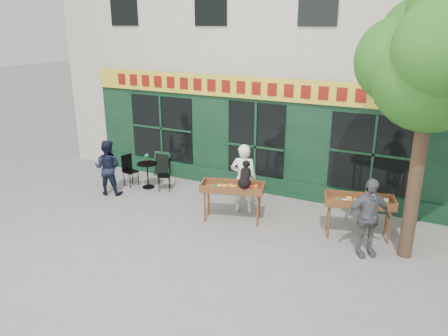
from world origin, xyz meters
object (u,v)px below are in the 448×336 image
(book_cart_center, at_px, (232,190))
(bistro_table, at_px, (147,170))
(dog, at_px, (245,174))
(man_right, at_px, (368,217))
(book_cart_right, at_px, (359,204))
(woman, at_px, (243,178))
(man_left, at_px, (108,167))

(book_cart_center, relative_size, bistro_table, 2.12)
(dog, distance_m, man_right, 2.92)
(book_cart_center, distance_m, dog, 0.59)
(man_right, xyz_separation_m, bistro_table, (-6.47, 1.17, -0.31))
(book_cart_right, xyz_separation_m, man_right, (0.30, -0.75, 0.03))
(book_cart_center, xyz_separation_m, man_right, (3.23, -0.24, 0.03))
(woman, distance_m, bistro_table, 3.27)
(woman, height_order, man_left, woman)
(book_cart_center, bearing_deg, woman, 73.49)
(book_cart_right, xyz_separation_m, man_left, (-6.87, -0.48, -0.03))
(book_cart_right, height_order, man_right, man_right)
(man_right, relative_size, bistro_table, 2.25)
(man_left, bearing_deg, dog, 160.24)
(book_cart_center, height_order, man_left, man_left)
(dog, relative_size, bistro_table, 0.79)
(man_left, bearing_deg, book_cart_center, 160.88)
(woman, bearing_deg, book_cart_center, 73.49)
(dog, bearing_deg, book_cart_right, -4.31)
(man_right, distance_m, man_left, 7.17)
(dog, xyz_separation_m, woman, (-0.35, 0.70, -0.38))
(book_cart_center, height_order, bistro_table, book_cart_center)
(dog, height_order, book_cart_right, dog)
(dog, bearing_deg, book_cart_center, 155.36)
(dog, bearing_deg, bistro_table, 148.28)
(woman, bearing_deg, bistro_table, -21.37)
(book_cart_center, xyz_separation_m, book_cart_right, (2.93, 0.51, 0.00))
(dog, relative_size, man_left, 0.38)
(bistro_table, bearing_deg, book_cart_right, -3.87)
(dog, xyz_separation_m, man_right, (2.88, -0.19, -0.44))
(dog, xyz_separation_m, book_cart_right, (2.58, 0.56, -0.47))
(man_right, bearing_deg, woman, 129.28)
(book_cart_center, xyz_separation_m, dog, (0.35, -0.05, 0.47))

